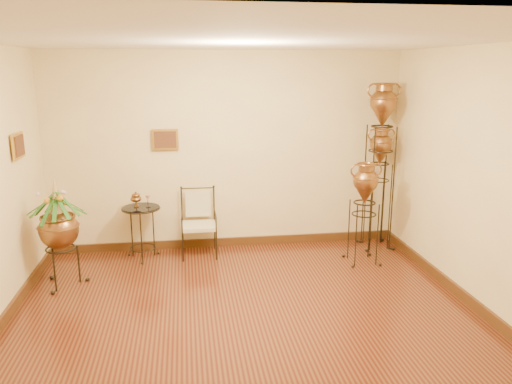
{
  "coord_description": "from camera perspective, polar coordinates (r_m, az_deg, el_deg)",
  "views": [
    {
      "loc": [
        -0.58,
        -4.5,
        2.55
      ],
      "look_at": [
        0.25,
        1.3,
        1.1
      ],
      "focal_mm": 35.0,
      "sensor_mm": 36.0,
      "label": 1
    }
  ],
  "objects": [
    {
      "name": "ground",
      "position": [
        5.2,
        -0.71,
        -15.45
      ],
      "size": [
        5.0,
        5.0,
        0.0
      ],
      "primitive_type": "plane",
      "color": "#583115",
      "rests_on": "ground"
    },
    {
      "name": "room_shell",
      "position": [
        4.61,
        -0.86,
        3.7
      ],
      "size": [
        5.02,
        5.02,
        2.81
      ],
      "color": "#EFE39A",
      "rests_on": "ground"
    },
    {
      "name": "amphora_tall",
      "position": [
        7.31,
        13.95,
        3.02
      ],
      "size": [
        0.61,
        0.61,
        2.39
      ],
      "rotation": [
        0.0,
        0.0,
        0.37
      ],
      "color": "black",
      "rests_on": "ground"
    },
    {
      "name": "amphora_mid",
      "position": [
        7.38,
        13.8,
        0.49
      ],
      "size": [
        0.49,
        0.49,
        1.76
      ],
      "rotation": [
        0.0,
        0.0,
        -0.29
      ],
      "color": "black",
      "rests_on": "ground"
    },
    {
      "name": "amphora_short",
      "position": [
        6.78,
        12.23,
        -2.34
      ],
      "size": [
        0.5,
        0.5,
        1.39
      ],
      "rotation": [
        0.0,
        0.0,
        0.21
      ],
      "color": "black",
      "rests_on": "ground"
    },
    {
      "name": "planter_urn",
      "position": [
        6.34,
        -21.66,
        -3.53
      ],
      "size": [
        0.75,
        0.75,
        1.36
      ],
      "rotation": [
        0.0,
        0.0,
        0.03
      ],
      "color": "black",
      "rests_on": "ground"
    },
    {
      "name": "armchair",
      "position": [
        6.97,
        -6.56,
        -3.56
      ],
      "size": [
        0.53,
        0.49,
        0.94
      ],
      "rotation": [
        0.0,
        0.0,
        -0.0
      ],
      "color": "black",
      "rests_on": "ground"
    },
    {
      "name": "side_table",
      "position": [
        7.02,
        -12.89,
        -4.44
      ],
      "size": [
        0.52,
        0.52,
        0.93
      ],
      "rotation": [
        0.0,
        0.0,
        0.03
      ],
      "color": "black",
      "rests_on": "ground"
    }
  ]
}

